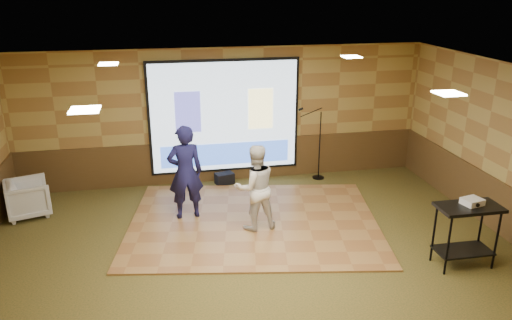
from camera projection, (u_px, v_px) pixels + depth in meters
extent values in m
plane|color=#2B3217|center=(255.00, 256.00, 8.27)|extent=(9.00, 9.00, 0.00)
cube|color=#A68C45|center=(224.00, 116.00, 10.99)|extent=(9.00, 0.04, 3.00)
cube|color=#A68C45|center=(329.00, 308.00, 4.53)|extent=(9.00, 0.04, 3.00)
cube|color=#A68C45|center=(511.00, 154.00, 8.59)|extent=(0.04, 7.00, 3.00)
cube|color=beige|center=(255.00, 76.00, 7.25)|extent=(9.00, 7.00, 0.04)
cube|color=#4C3519|center=(225.00, 160.00, 11.32)|extent=(9.00, 0.04, 0.95)
cube|color=#4C3519|center=(500.00, 208.00, 8.93)|extent=(0.04, 7.00, 0.95)
cube|color=black|center=(225.00, 117.00, 10.95)|extent=(3.32, 0.03, 2.52)
cube|color=silver|center=(225.00, 117.00, 10.92)|extent=(3.20, 0.02, 2.40)
cube|color=#444596|center=(188.00, 112.00, 10.71)|extent=(0.55, 0.01, 0.90)
cube|color=#FBEE91|center=(261.00, 109.00, 11.00)|extent=(0.55, 0.01, 0.90)
cube|color=blue|center=(226.00, 154.00, 11.19)|extent=(2.88, 0.01, 0.50)
cube|color=#F6E7B8|center=(108.00, 64.00, 8.52)|extent=(0.32, 0.32, 0.02)
cube|color=#F6E7B8|center=(351.00, 57.00, 9.33)|extent=(0.32, 0.32, 0.02)
cube|color=#F6E7B8|center=(85.00, 110.00, 5.48)|extent=(0.32, 0.32, 0.02)
cube|color=#F6E7B8|center=(449.00, 93.00, 6.28)|extent=(0.32, 0.32, 0.02)
cube|color=olive|center=(254.00, 222.00, 9.42)|extent=(5.16, 4.26, 0.03)
imported|color=#151542|center=(185.00, 172.00, 9.31)|extent=(0.70, 0.50, 1.82)
imported|color=silver|center=(255.00, 187.00, 8.91)|extent=(0.85, 0.70, 1.59)
cylinder|color=black|center=(448.00, 246.00, 7.60)|extent=(0.04, 0.04, 0.98)
cylinder|color=black|center=(496.00, 241.00, 7.76)|extent=(0.04, 0.04, 0.98)
cylinder|color=black|center=(434.00, 233.00, 7.99)|extent=(0.04, 0.04, 0.98)
cylinder|color=black|center=(480.00, 229.00, 8.14)|extent=(0.04, 0.04, 0.98)
cube|color=black|center=(469.00, 207.00, 7.70)|extent=(0.98, 0.52, 0.05)
cube|color=black|center=(463.00, 250.00, 7.95)|extent=(0.88, 0.47, 0.03)
cube|color=silver|center=(472.00, 202.00, 7.72)|extent=(0.34, 0.31, 0.10)
cylinder|color=black|center=(318.00, 177.00, 11.57)|extent=(0.27, 0.27, 0.02)
cylinder|color=black|center=(320.00, 146.00, 11.31)|extent=(0.02, 0.02, 1.58)
cylinder|color=black|center=(311.00, 112.00, 11.00)|extent=(0.50, 0.02, 0.20)
cylinder|color=black|center=(301.00, 109.00, 10.93)|extent=(0.12, 0.05, 0.08)
imported|color=gray|center=(28.00, 198.00, 9.63)|extent=(0.97, 0.95, 0.71)
cube|color=black|center=(225.00, 178.00, 11.21)|extent=(0.45, 0.36, 0.25)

